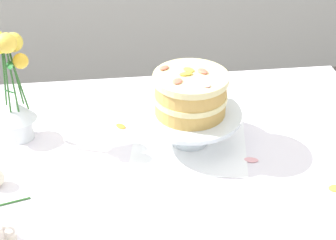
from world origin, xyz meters
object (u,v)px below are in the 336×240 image
(dining_table, at_px, (154,195))
(layer_cake, at_px, (190,94))
(cake_stand, at_px, (190,117))
(flower_vase, at_px, (14,90))

(dining_table, bearing_deg, layer_cake, 45.42)
(layer_cake, bearing_deg, dining_table, -134.58)
(cake_stand, relative_size, layer_cake, 1.41)
(layer_cake, xyz_separation_m, flower_vase, (-0.48, 0.08, -0.00))
(dining_table, height_order, layer_cake, layer_cake)
(dining_table, relative_size, cake_stand, 4.83)
(layer_cake, bearing_deg, flower_vase, 170.43)
(dining_table, height_order, cake_stand, cake_stand)
(cake_stand, bearing_deg, layer_cake, 163.27)
(dining_table, bearing_deg, flower_vase, 151.45)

